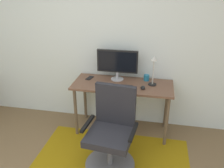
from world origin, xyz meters
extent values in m
cube|color=silver|center=(0.00, 2.20, 1.30)|extent=(6.00, 0.10, 2.60)
cube|color=#8E6B0B|center=(0.49, 1.17, 0.00)|extent=(1.91, 1.16, 0.01)
cube|color=brown|center=(0.51, 1.85, 0.74)|extent=(1.37, 0.56, 0.03)
cylinder|color=brown|center=(-0.12, 1.63, 0.36)|extent=(0.04, 0.04, 0.73)
cylinder|color=brown|center=(1.14, 1.63, 0.36)|extent=(0.04, 0.04, 0.73)
cylinder|color=brown|center=(-0.12, 2.07, 0.36)|extent=(0.04, 0.04, 0.73)
cylinder|color=brown|center=(1.14, 2.07, 0.36)|extent=(0.04, 0.04, 0.73)
cylinder|color=#B2B2B7|center=(0.41, 1.99, 0.76)|extent=(0.18, 0.18, 0.01)
cylinder|color=#B2B2B7|center=(0.41, 1.99, 0.82)|extent=(0.04, 0.04, 0.10)
cube|color=black|center=(0.41, 1.99, 1.03)|extent=(0.57, 0.04, 0.32)
cube|color=black|center=(0.41, 1.97, 1.03)|extent=(0.53, 0.00, 0.28)
cube|color=black|center=(0.44, 1.73, 0.77)|extent=(0.43, 0.13, 0.02)
ellipsoid|color=black|center=(0.79, 1.74, 0.77)|extent=(0.06, 0.10, 0.03)
cylinder|color=teal|center=(0.82, 2.04, 0.80)|extent=(0.08, 0.08, 0.09)
cube|color=black|center=(0.01, 1.95, 0.76)|extent=(0.10, 0.15, 0.01)
cylinder|color=black|center=(0.91, 1.90, 0.76)|extent=(0.11, 0.11, 0.01)
cylinder|color=beige|center=(0.91, 1.90, 0.94)|extent=(0.02, 0.02, 0.33)
cone|color=beige|center=(0.91, 1.90, 1.14)|extent=(0.08, 0.08, 0.06)
cylinder|color=slate|center=(0.49, 1.07, 0.03)|extent=(0.60, 0.60, 0.05)
cylinder|color=slate|center=(0.49, 1.07, 0.23)|extent=(0.06, 0.06, 0.36)
cube|color=#232328|center=(0.49, 1.07, 0.45)|extent=(0.55, 0.55, 0.08)
cube|color=#232328|center=(0.51, 1.29, 0.74)|extent=(0.48, 0.11, 0.50)
cube|color=black|center=(0.22, 1.10, 0.56)|extent=(0.08, 0.35, 0.03)
cube|color=black|center=(0.76, 1.04, 0.56)|extent=(0.08, 0.35, 0.03)
camera|label=1|loc=(0.94, -1.10, 2.09)|focal=37.96mm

